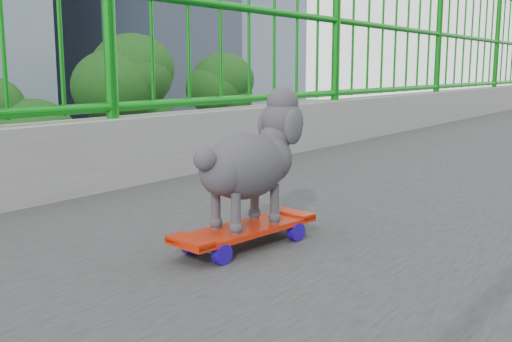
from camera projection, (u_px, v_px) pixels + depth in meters
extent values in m
cube|color=gray|center=(334.00, 121.00, 4.26)|extent=(0.20, 24.00, 0.30)
cylinder|color=#0E8315|center=(336.00, 20.00, 4.15)|extent=(0.04, 24.00, 0.04)
cylinder|color=#0E8315|center=(336.00, 20.00, 4.15)|extent=(0.06, 0.06, 1.10)
cylinder|color=black|center=(16.00, 199.00, 28.98)|extent=(0.44, 0.44, 2.66)
ellipsoid|color=#163A0F|center=(11.00, 137.00, 28.48)|extent=(4.00, 4.00, 3.40)
cylinder|color=black|center=(131.00, 172.00, 35.69)|extent=(0.44, 0.44, 3.01)
ellipsoid|color=#163A0F|center=(129.00, 111.00, 35.08)|extent=(5.00, 5.00, 4.25)
cylinder|color=black|center=(223.00, 158.00, 41.80)|extent=(0.44, 0.44, 2.77)
ellipsoid|color=#163A0F|center=(222.00, 112.00, 41.25)|extent=(4.40, 4.40, 3.74)
cube|color=red|center=(246.00, 229.00, 1.74)|extent=(0.20, 0.50, 0.02)
cube|color=#99999E|center=(206.00, 246.00, 1.63)|extent=(0.09, 0.04, 0.02)
cylinder|color=#1E07A5|center=(191.00, 245.00, 1.68)|extent=(0.03, 0.06, 0.06)
sphere|color=yellow|center=(191.00, 245.00, 1.68)|extent=(0.02, 0.02, 0.02)
cylinder|color=#1E07A5|center=(222.00, 254.00, 1.59)|extent=(0.03, 0.06, 0.06)
sphere|color=yellow|center=(222.00, 254.00, 1.59)|extent=(0.02, 0.02, 0.02)
cube|color=#99999E|center=(281.00, 225.00, 1.85)|extent=(0.09, 0.04, 0.02)
cylinder|color=#1E07A5|center=(266.00, 225.00, 1.90)|extent=(0.03, 0.06, 0.06)
sphere|color=yellow|center=(266.00, 225.00, 1.90)|extent=(0.02, 0.02, 0.02)
cylinder|color=#1E07A5|center=(296.00, 232.00, 1.81)|extent=(0.03, 0.06, 0.06)
sphere|color=yellow|center=(296.00, 232.00, 1.81)|extent=(0.02, 0.02, 0.02)
ellipsoid|color=#2D2B30|center=(246.00, 166.00, 1.71)|extent=(0.21, 0.30, 0.19)
sphere|color=#2D2B30|center=(282.00, 120.00, 1.80)|extent=(0.13, 0.13, 0.13)
sphere|color=black|center=(300.00, 124.00, 1.86)|extent=(0.02, 0.02, 0.02)
sphere|color=#2D2B30|center=(205.00, 159.00, 1.59)|extent=(0.06, 0.06, 0.06)
cylinder|color=#2D2B30|center=(255.00, 200.00, 1.81)|extent=(0.03, 0.03, 0.12)
cylinder|color=#2D2B30|center=(275.00, 204.00, 1.76)|extent=(0.03, 0.03, 0.12)
cylinder|color=#2D2B30|center=(216.00, 209.00, 1.70)|extent=(0.03, 0.03, 0.12)
cylinder|color=#2D2B30|center=(236.00, 213.00, 1.64)|extent=(0.03, 0.03, 0.12)
imported|color=#9C9CA1|center=(329.00, 268.00, 20.85)|extent=(1.45, 4.17, 1.37)
imported|color=red|center=(40.00, 254.00, 22.55)|extent=(1.57, 3.90, 1.33)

